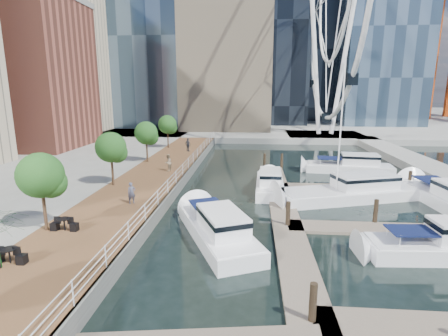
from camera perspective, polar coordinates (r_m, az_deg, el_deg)
ground at (r=16.91m, az=2.24°, el=-19.65°), size 520.00×520.00×0.00m
boardwalk at (r=31.96m, az=-12.88°, el=-3.18°), size 6.00×60.00×1.00m
seawall at (r=31.20m, az=-7.61°, el=-3.35°), size 0.25×60.00×1.00m
land_far at (r=116.60m, az=4.47°, el=8.39°), size 200.00×114.00×1.00m
pier at (r=68.17m, az=16.11°, el=4.94°), size 14.00×12.00×1.00m
railing at (r=30.96m, az=-7.85°, el=-1.52°), size 0.10×60.00×1.05m
floating_docks at (r=26.77m, az=20.67°, el=-6.81°), size 16.00×34.00×2.60m
street_trees at (r=31.07m, az=-18.00°, el=3.23°), size 2.60×42.60×4.60m
yacht_foreground at (r=23.30m, az=32.11°, el=-12.22°), size 9.28×2.97×2.15m
pedestrian_near at (r=26.07m, az=-14.86°, el=-3.96°), size 0.68×0.62×1.55m
pedestrian_mid at (r=35.62m, az=-9.13°, el=0.87°), size 0.90×1.02×1.75m
pedestrian_far at (r=46.92m, az=-5.90°, el=3.81°), size 1.12×0.94×1.79m
moored_yachts at (r=30.11m, az=20.34°, el=-5.64°), size 23.22×35.59×11.50m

